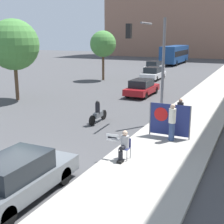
{
  "coord_description": "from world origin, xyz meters",
  "views": [
    {
      "loc": [
        7.77,
        -8.33,
        5.13
      ],
      "look_at": [
        1.27,
        5.45,
        1.34
      ],
      "focal_mm": 50.0,
      "sensor_mm": 36.0,
      "label": 1
    }
  ],
  "objects_px": {
    "jogger_on_sidewalk": "(172,122)",
    "protest_banner": "(169,120)",
    "car_on_road_nearest": "(142,88)",
    "car_on_road_midblock": "(153,73)",
    "city_bus_on_road": "(175,54)",
    "car_on_road_distant": "(154,67)",
    "parked_car_curbside": "(18,177)",
    "street_tree_near_curb": "(14,45)",
    "motorcycle_on_road": "(98,113)",
    "seated_protester": "(123,144)",
    "street_tree_midblock": "(103,44)",
    "traffic_light_pole": "(150,54)",
    "pedestrian_behind": "(180,113)"
  },
  "relations": [
    {
      "from": "jogger_on_sidewalk",
      "to": "protest_banner",
      "type": "height_order",
      "value": "jogger_on_sidewalk"
    },
    {
      "from": "car_on_road_nearest",
      "to": "car_on_road_midblock",
      "type": "distance_m",
      "value": 10.18
    },
    {
      "from": "jogger_on_sidewalk",
      "to": "car_on_road_nearest",
      "type": "xyz_separation_m",
      "value": [
        -5.48,
        10.89,
        -0.37
      ]
    },
    {
      "from": "car_on_road_nearest",
      "to": "car_on_road_midblock",
      "type": "bearing_deg",
      "value": 102.52
    },
    {
      "from": "jogger_on_sidewalk",
      "to": "city_bus_on_road",
      "type": "distance_m",
      "value": 42.51
    },
    {
      "from": "car_on_road_distant",
      "to": "city_bus_on_road",
      "type": "distance_m",
      "value": 12.91
    },
    {
      "from": "parked_car_curbside",
      "to": "street_tree_near_curb",
      "type": "distance_m",
      "value": 16.67
    },
    {
      "from": "parked_car_curbside",
      "to": "motorcycle_on_road",
      "type": "xyz_separation_m",
      "value": [
        -1.88,
        9.03,
        -0.17
      ]
    },
    {
      "from": "protest_banner",
      "to": "car_on_road_midblock",
      "type": "distance_m",
      "value": 21.68
    },
    {
      "from": "seated_protester",
      "to": "car_on_road_distant",
      "type": "bearing_deg",
      "value": 110.49
    },
    {
      "from": "car_on_road_midblock",
      "to": "street_tree_midblock",
      "type": "relative_size",
      "value": 0.79
    },
    {
      "from": "seated_protester",
      "to": "street_tree_near_curb",
      "type": "height_order",
      "value": "street_tree_near_curb"
    },
    {
      "from": "street_tree_midblock",
      "to": "car_on_road_distant",
      "type": "bearing_deg",
      "value": 74.71
    },
    {
      "from": "motorcycle_on_road",
      "to": "street_tree_midblock",
      "type": "distance_m",
      "value": 18.39
    },
    {
      "from": "car_on_road_distant",
      "to": "car_on_road_midblock",
      "type": "bearing_deg",
      "value": -73.08
    },
    {
      "from": "jogger_on_sidewalk",
      "to": "car_on_road_midblock",
      "type": "height_order",
      "value": "jogger_on_sidewalk"
    },
    {
      "from": "car_on_road_nearest",
      "to": "car_on_road_midblock",
      "type": "xyz_separation_m",
      "value": [
        -2.21,
        9.94,
        0.03
      ]
    },
    {
      "from": "seated_protester",
      "to": "street_tree_midblock",
      "type": "relative_size",
      "value": 0.22
    },
    {
      "from": "traffic_light_pole",
      "to": "parked_car_curbside",
      "type": "relative_size",
      "value": 1.31
    },
    {
      "from": "car_on_road_distant",
      "to": "city_bus_on_road",
      "type": "relative_size",
      "value": 0.44
    },
    {
      "from": "jogger_on_sidewalk",
      "to": "car_on_road_nearest",
      "type": "distance_m",
      "value": 12.2
    },
    {
      "from": "parked_car_curbside",
      "to": "motorcycle_on_road",
      "type": "bearing_deg",
      "value": 101.75
    },
    {
      "from": "jogger_on_sidewalk",
      "to": "car_on_road_midblock",
      "type": "xyz_separation_m",
      "value": [
        -7.68,
        20.83,
        -0.34
      ]
    },
    {
      "from": "jogger_on_sidewalk",
      "to": "motorcycle_on_road",
      "type": "bearing_deg",
      "value": -42.22
    },
    {
      "from": "seated_protester",
      "to": "city_bus_on_road",
      "type": "height_order",
      "value": "city_bus_on_road"
    },
    {
      "from": "parked_car_curbside",
      "to": "car_on_road_nearest",
      "type": "bearing_deg",
      "value": 97.57
    },
    {
      "from": "street_tree_midblock",
      "to": "street_tree_near_curb",
      "type": "bearing_deg",
      "value": -94.81
    },
    {
      "from": "pedestrian_behind",
      "to": "protest_banner",
      "type": "xyz_separation_m",
      "value": [
        -0.11,
        -1.8,
        0.07
      ]
    },
    {
      "from": "protest_banner",
      "to": "car_on_road_distant",
      "type": "distance_m",
      "value": 29.55
    },
    {
      "from": "traffic_light_pole",
      "to": "motorcycle_on_road",
      "type": "distance_m",
      "value": 4.65
    },
    {
      "from": "pedestrian_behind",
      "to": "traffic_light_pole",
      "type": "distance_m",
      "value": 3.83
    },
    {
      "from": "protest_banner",
      "to": "parked_car_curbside",
      "type": "bearing_deg",
      "value": -110.01
    },
    {
      "from": "parked_car_curbside",
      "to": "car_on_road_midblock",
      "type": "xyz_separation_m",
      "value": [
        -4.62,
        28.08,
        0.01
      ]
    },
    {
      "from": "pedestrian_behind",
      "to": "car_on_road_distant",
      "type": "bearing_deg",
      "value": -47.96
    },
    {
      "from": "city_bus_on_road",
      "to": "car_on_road_midblock",
      "type": "bearing_deg",
      "value": -82.56
    },
    {
      "from": "protest_banner",
      "to": "car_on_road_distant",
      "type": "xyz_separation_m",
      "value": [
        -9.72,
        27.91,
        -0.28
      ]
    },
    {
      "from": "pedestrian_behind",
      "to": "car_on_road_midblock",
      "type": "distance_m",
      "value": 20.04
    },
    {
      "from": "seated_protester",
      "to": "parked_car_curbside",
      "type": "height_order",
      "value": "parked_car_curbside"
    },
    {
      "from": "traffic_light_pole",
      "to": "street_tree_midblock",
      "type": "distance_m",
      "value": 18.24
    },
    {
      "from": "motorcycle_on_road",
      "to": "jogger_on_sidewalk",
      "type": "bearing_deg",
      "value": -19.77
    },
    {
      "from": "street_tree_near_curb",
      "to": "pedestrian_behind",
      "type": "bearing_deg",
      "value": -10.78
    },
    {
      "from": "seated_protester",
      "to": "street_tree_midblock",
      "type": "height_order",
      "value": "street_tree_midblock"
    },
    {
      "from": "protest_banner",
      "to": "city_bus_on_road",
      "type": "relative_size",
      "value": 0.19
    },
    {
      "from": "car_on_road_midblock",
      "to": "street_tree_midblock",
      "type": "height_order",
      "value": "street_tree_midblock"
    },
    {
      "from": "car_on_road_nearest",
      "to": "parked_car_curbside",
      "type": "bearing_deg",
      "value": -82.43
    },
    {
      "from": "car_on_road_midblock",
      "to": "seated_protester",
      "type": "bearing_deg",
      "value": -74.8
    },
    {
      "from": "car_on_road_nearest",
      "to": "car_on_road_midblock",
      "type": "relative_size",
      "value": 1.0
    },
    {
      "from": "protest_banner",
      "to": "parked_car_curbside",
      "type": "height_order",
      "value": "protest_banner"
    },
    {
      "from": "pedestrian_behind",
      "to": "street_tree_midblock",
      "type": "bearing_deg",
      "value": -29.82
    },
    {
      "from": "car_on_road_distant",
      "to": "seated_protester",
      "type": "bearing_deg",
      "value": -74.38
    }
  ]
}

